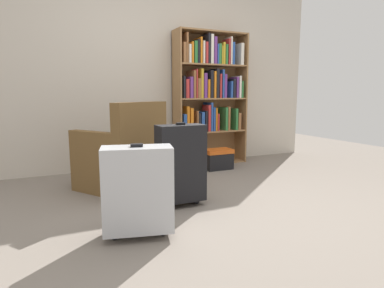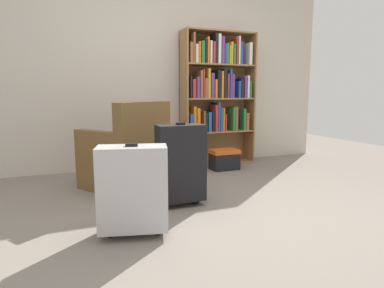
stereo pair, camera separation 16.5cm
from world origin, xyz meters
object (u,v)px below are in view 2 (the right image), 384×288
(mug, at_px, (184,179))
(suitcase_black, at_px, (181,163))
(storage_box, at_px, (224,159))
(armchair, at_px, (127,158))
(bookshelf, at_px, (216,90))
(suitcase_silver, at_px, (133,188))

(mug, bearing_deg, suitcase_black, -111.79)
(mug, distance_m, storage_box, 0.86)
(armchair, distance_m, suitcase_black, 0.83)
(bookshelf, relative_size, suitcase_black, 2.45)
(mug, bearing_deg, storage_box, 31.71)
(storage_box, xyz_separation_m, suitcase_black, (-0.99, -1.11, 0.24))
(bookshelf, distance_m, suitcase_black, 1.92)
(armchair, height_order, mug, armchair)
(suitcase_black, bearing_deg, mug, 68.21)
(suitcase_silver, bearing_deg, armchair, 81.65)
(suitcase_silver, distance_m, suitcase_black, 0.70)
(armchair, relative_size, suitcase_silver, 1.49)
(bookshelf, relative_size, suitcase_silver, 2.77)
(armchair, bearing_deg, suitcase_silver, -98.35)
(bookshelf, xyz_separation_m, storage_box, (-0.05, -0.38, -0.89))
(armchair, xyz_separation_m, suitcase_silver, (-0.18, -1.23, 0.02))
(suitcase_silver, bearing_deg, mug, 55.50)
(mug, distance_m, suitcase_black, 0.79)
(armchair, relative_size, suitcase_black, 1.32)
(suitcase_silver, bearing_deg, bookshelf, 51.55)
(storage_box, bearing_deg, suitcase_silver, -133.60)
(bookshelf, height_order, mug, bookshelf)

